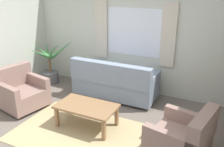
# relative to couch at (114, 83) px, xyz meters

# --- Properties ---
(ground_plane) EXTENTS (6.24, 6.24, 0.00)m
(ground_plane) POSITION_rel_couch_xyz_m (0.20, -1.59, -0.37)
(ground_plane) COLOR #6B6056
(wall_back) EXTENTS (5.32, 0.12, 2.60)m
(wall_back) POSITION_rel_couch_xyz_m (0.20, 0.67, 0.93)
(wall_back) COLOR beige
(wall_back) RESTS_ON ground_plane
(window_with_curtains) EXTENTS (1.98, 0.07, 1.40)m
(window_with_curtains) POSITION_rel_couch_xyz_m (0.20, 0.59, 1.08)
(window_with_curtains) COLOR white
(area_rug) EXTENTS (2.59, 1.61, 0.01)m
(area_rug) POSITION_rel_couch_xyz_m (0.20, -1.59, -0.36)
(area_rug) COLOR tan
(area_rug) RESTS_ON ground_plane
(couch) EXTENTS (1.90, 0.82, 0.92)m
(couch) POSITION_rel_couch_xyz_m (0.00, 0.00, 0.00)
(couch) COLOR gray
(couch) RESTS_ON ground_plane
(armchair_left) EXTENTS (0.97, 0.99, 0.88)m
(armchair_left) POSITION_rel_couch_xyz_m (-1.59, -1.27, -0.01)
(armchair_left) COLOR gray
(armchair_left) RESTS_ON ground_plane
(armchair_right) EXTENTS (0.97, 0.99, 0.88)m
(armchair_right) POSITION_rel_couch_xyz_m (1.84, -1.49, -0.01)
(armchair_right) COLOR gray
(armchair_right) RESTS_ON ground_plane
(coffee_table) EXTENTS (1.10, 0.64, 0.44)m
(coffee_table) POSITION_rel_couch_xyz_m (0.07, -1.33, 0.01)
(coffee_table) COLOR olive
(coffee_table) RESTS_ON ground_plane
(potted_plant) EXTENTS (1.04, 1.07, 1.15)m
(potted_plant) POSITION_rel_couch_xyz_m (-1.91, 0.09, 0.11)
(potted_plant) COLOR #56565B
(potted_plant) RESTS_ON ground_plane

